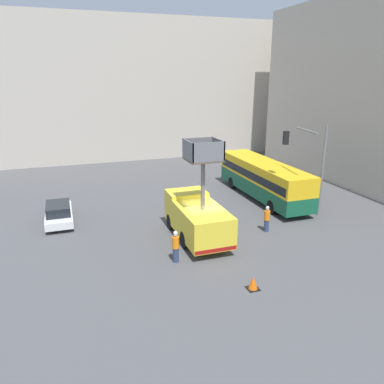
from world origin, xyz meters
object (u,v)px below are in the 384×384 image
object	(u,v)px
utility_truck	(197,216)
traffic_light_pole	(310,157)
city_bus	(263,177)
road_worker_directing	(267,219)
traffic_cone_near_truck	(253,283)
road_worker_near_truck	(176,247)
parked_car_curbside	(59,213)

from	to	relation	value
utility_truck	traffic_light_pole	xyz separation A→B (m)	(8.76, 1.19, 2.82)
city_bus	utility_truck	bearing A→B (deg)	132.15
city_bus	traffic_light_pole	bearing A→B (deg)	-162.74
road_worker_directing	traffic_cone_near_truck	bearing A→B (deg)	-155.90
road_worker_near_truck	parked_car_curbside	xyz separation A→B (m)	(-5.95, 8.07, -0.19)
city_bus	traffic_cone_near_truck	size ratio (longest dim) A/B	16.74
city_bus	parked_car_curbside	bearing A→B (deg)	96.35
traffic_cone_near_truck	utility_truck	bearing A→B (deg)	95.14
road_worker_directing	traffic_cone_near_truck	size ratio (longest dim) A/B	2.63
traffic_light_pole	road_worker_near_truck	world-z (taller)	traffic_light_pole
road_worker_directing	parked_car_curbside	distance (m)	14.08
road_worker_near_truck	road_worker_directing	bearing A→B (deg)	88.12
utility_truck	road_worker_directing	bearing A→B (deg)	-4.99
traffic_light_pole	traffic_cone_near_truck	world-z (taller)	traffic_light_pole
traffic_cone_near_truck	road_worker_directing	bearing A→B (deg)	55.11
traffic_light_pole	parked_car_curbside	size ratio (longest dim) A/B	1.45
traffic_cone_near_truck	road_worker_near_truck	bearing A→B (deg)	125.14
traffic_light_pole	road_worker_directing	size ratio (longest dim) A/B	3.72
utility_truck	road_worker_near_truck	xyz separation A→B (m)	(-2.12, -2.47, -0.60)
road_worker_directing	traffic_cone_near_truck	distance (m)	7.18
utility_truck	road_worker_directing	world-z (taller)	utility_truck
city_bus	road_worker_directing	distance (m)	7.01
traffic_cone_near_truck	parked_car_curbside	bearing A→B (deg)	126.01
city_bus	parked_car_curbside	world-z (taller)	city_bus
traffic_cone_near_truck	traffic_light_pole	bearing A→B (deg)	42.33
traffic_cone_near_truck	parked_car_curbside	distance (m)	14.69
city_bus	parked_car_curbside	distance (m)	15.93
utility_truck	traffic_light_pole	distance (m)	9.28
road_worker_near_truck	traffic_light_pole	bearing A→B (deg)	89.76
road_worker_near_truck	parked_car_curbside	world-z (taller)	road_worker_near_truck
city_bus	traffic_light_pole	size ratio (longest dim) A/B	1.71
utility_truck	road_worker_near_truck	size ratio (longest dim) A/B	3.50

